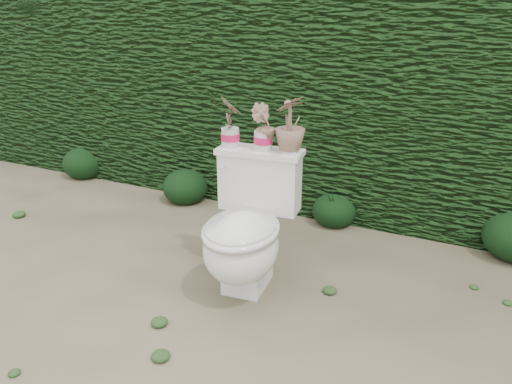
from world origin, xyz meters
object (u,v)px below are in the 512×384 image
at_px(potted_plant_left, 230,123).
at_px(potted_plant_center, 263,128).
at_px(potted_plant_right, 290,126).
at_px(toilet, 246,232).

bearing_deg(potted_plant_left, potted_plant_center, -133.61).
bearing_deg(potted_plant_center, potted_plant_left, -6.86).
xyz_separation_m(potted_plant_left, potted_plant_right, (0.36, 0.04, 0.01)).
height_order(toilet, potted_plant_left, potted_plant_left).
height_order(toilet, potted_plant_right, potted_plant_right).
bearing_deg(toilet, potted_plant_center, 85.14).
distance_m(potted_plant_left, potted_plant_center, 0.20).
height_order(potted_plant_left, potted_plant_center, potted_plant_left).
relative_size(toilet, potted_plant_center, 3.11).
relative_size(potted_plant_center, potted_plant_right, 0.83).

